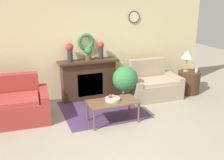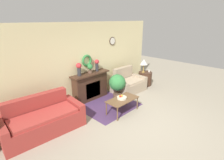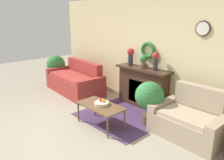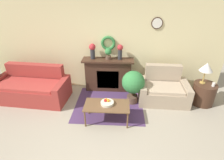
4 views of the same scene
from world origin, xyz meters
The scene contains 14 objects.
ground_plane centered at (0.00, 0.00, 0.00)m, with size 16.00×16.00×0.00m, color #9E937F.
floor_rug centered at (0.14, 1.55, 0.00)m, with size 1.80×1.63×0.01m.
wall_back centered at (0.00, 2.57, 1.35)m, with size 6.80×0.14×2.70m.
fireplace centered at (0.06, 2.36, 0.50)m, with size 1.47×0.41×1.00m.
loveseat_right centered at (1.61, 1.88, 0.31)m, with size 1.34×0.90×0.94m.
coffee_table centered at (0.14, 0.90, 0.41)m, with size 1.03×0.53×0.45m.
fruit_bowl centered at (0.14, 0.94, 0.49)m, with size 0.30×0.30×0.12m.
side_table_by_loveseat centered at (2.66, 1.78, 0.29)m, with size 0.59×0.59×0.58m.
table_lamp centered at (2.59, 1.84, 1.03)m, with size 0.33×0.33×0.57m.
mug centered at (2.80, 1.67, 0.63)m, with size 0.07×0.07×0.10m.
vase_on_mantel_left centered at (-0.38, 2.37, 1.25)m, with size 0.18×0.18×0.44m.
vase_on_mantel_right centered at (0.40, 2.37, 1.25)m, with size 0.16×0.16×0.43m.
potted_plant_on_mantel centered at (0.07, 2.35, 1.18)m, with size 0.19×0.19×0.32m.
potted_plant_floor_by_loveseat centered at (0.77, 1.70, 0.58)m, with size 0.60×0.60×0.92m.
Camera 1 is at (-1.67, -3.66, 2.47)m, focal length 42.00 mm.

